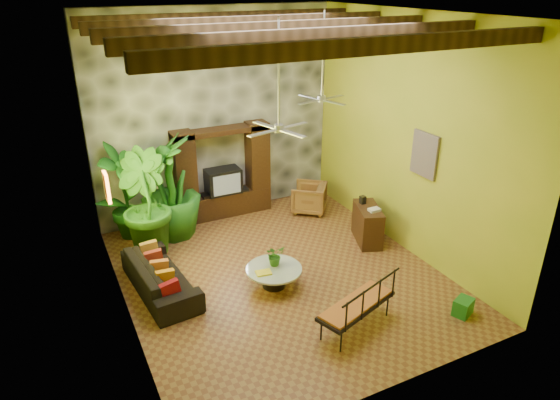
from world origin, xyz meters
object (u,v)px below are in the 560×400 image
ceiling_fan_back (322,89)px  tall_plant_a (124,192)px  coffee_table (274,275)px  side_console (368,224)px  wicker_armchair (309,198)px  green_bin (463,307)px  sofa (160,276)px  iron_bench (359,304)px  tall_plant_b (144,204)px  ceiling_fan_front (279,116)px  entertainment_center (223,179)px  tall_plant_c (170,187)px

ceiling_fan_back → tall_plant_a: bearing=156.1°
coffee_table → side_console: size_ratio=1.04×
wicker_armchair → coffee_table: size_ratio=0.76×
green_bin → ceiling_fan_back: bearing=101.0°
sofa → wicker_armchair: wicker_armchair is taller
iron_bench → tall_plant_b: bearing=102.2°
tall_plant_a → coffee_table: size_ratio=2.09×
tall_plant_a → green_bin: size_ratio=6.38×
ceiling_fan_back → side_console: 3.21m
ceiling_fan_front → green_bin: 4.71m
ceiling_fan_back → side_console: size_ratio=1.77×
tall_plant_a → iron_bench: size_ratio=1.39×
green_bin → tall_plant_b: bearing=133.4°
tall_plant_a → green_bin: tall_plant_a is taller
tall_plant_a → green_bin: bearing=-49.9°
ceiling_fan_back → coffee_table: 3.98m
iron_bench → green_bin: bearing=-32.8°
entertainment_center → side_console: (2.42, -2.78, -0.55)m
ceiling_fan_front → sofa: 3.82m
coffee_table → side_console: 2.80m
tall_plant_a → side_console: size_ratio=2.17×
tall_plant_b → green_bin: (4.52, -4.78, -0.99)m
tall_plant_a → tall_plant_b: tall_plant_b is taller
ceiling_fan_back → coffee_table: bearing=-140.7°
iron_bench → tall_plant_c: bearing=92.3°
ceiling_fan_back → tall_plant_c: size_ratio=0.78×
tall_plant_a → iron_bench: tall_plant_a is taller
ceiling_fan_front → side_console: 4.04m
sofa → wicker_armchair: (4.31, 1.85, 0.05)m
tall_plant_b → tall_plant_c: size_ratio=0.96×
ceiling_fan_front → green_bin: bearing=-41.6°
wicker_armchair → side_console: 2.01m
tall_plant_b → iron_bench: size_ratio=1.40×
tall_plant_c → green_bin: tall_plant_c is taller
ceiling_fan_front → wicker_armchair: size_ratio=2.25×
tall_plant_c → green_bin: 6.61m
entertainment_center → tall_plant_a: bearing=-176.1°
sofa → tall_plant_b: (0.13, 1.63, 0.82)m
entertainment_center → side_console: entertainment_center is taller
wicker_armchair → tall_plant_c: bearing=-56.6°
entertainment_center → coffee_table: 3.56m
iron_bench → side_console: bearing=33.0°
wicker_armchair → green_bin: size_ratio=2.32×
wicker_armchair → tall_plant_c: 3.57m
sofa → green_bin: 5.62m
iron_bench → green_bin: 2.03m
sofa → tall_plant_b: bearing=-10.0°
ceiling_fan_back → side_console: ceiling_fan_back is taller
entertainment_center → ceiling_fan_front: 4.30m
tall_plant_c → iron_bench: bearing=-68.9°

